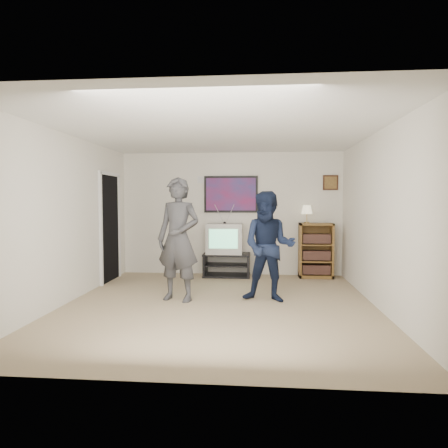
# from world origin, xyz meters

# --- Properties ---
(room_shell) EXTENTS (4.51, 5.00, 2.51)m
(room_shell) POSITION_xyz_m (0.00, 0.35, 1.25)
(room_shell) COLOR #8A7D57
(room_shell) RESTS_ON ground
(media_stand) EXTENTS (0.93, 0.52, 0.47)m
(media_stand) POSITION_xyz_m (-0.06, 2.23, 0.23)
(media_stand) COLOR black
(media_stand) RESTS_ON room_shell
(crt_television) EXTENTS (0.71, 0.61, 0.60)m
(crt_television) POSITION_xyz_m (-0.11, 2.23, 0.77)
(crt_television) COLOR #B1B1AB
(crt_television) RESTS_ON media_stand
(bookshelf) EXTENTS (0.66, 0.37, 1.08)m
(bookshelf) POSITION_xyz_m (1.70, 2.28, 0.54)
(bookshelf) COLOR brown
(bookshelf) RESTS_ON room_shell
(table_lamp) EXTENTS (0.22, 0.22, 0.35)m
(table_lamp) POSITION_xyz_m (1.52, 2.31, 1.25)
(table_lamp) COLOR beige
(table_lamp) RESTS_ON bookshelf
(person_tall) EXTENTS (0.78, 0.63, 1.87)m
(person_tall) POSITION_xyz_m (-0.64, 0.24, 0.93)
(person_tall) COLOR #333336
(person_tall) RESTS_ON room_shell
(person_short) EXTENTS (0.91, 0.76, 1.66)m
(person_short) POSITION_xyz_m (0.72, 0.30, 0.83)
(person_short) COLOR black
(person_short) RESTS_ON room_shell
(controller_left) EXTENTS (0.08, 0.13, 0.04)m
(controller_left) POSITION_xyz_m (-0.61, 0.43, 1.28)
(controller_left) COLOR white
(controller_left) RESTS_ON person_tall
(controller_right) EXTENTS (0.06, 0.12, 0.03)m
(controller_right) POSITION_xyz_m (0.67, 0.52, 1.04)
(controller_right) COLOR white
(controller_right) RESTS_ON person_short
(poster) EXTENTS (1.10, 0.03, 0.75)m
(poster) POSITION_xyz_m (0.00, 2.48, 1.65)
(poster) COLOR black
(poster) RESTS_ON room_shell
(air_vent) EXTENTS (0.28, 0.02, 0.14)m
(air_vent) POSITION_xyz_m (-0.55, 2.48, 1.95)
(air_vent) COLOR white
(air_vent) RESTS_ON room_shell
(small_picture) EXTENTS (0.30, 0.03, 0.30)m
(small_picture) POSITION_xyz_m (2.00, 2.48, 1.88)
(small_picture) COLOR black
(small_picture) RESTS_ON room_shell
(doorway) EXTENTS (0.03, 0.85, 2.00)m
(doorway) POSITION_xyz_m (-2.23, 1.60, 1.00)
(doorway) COLOR black
(doorway) RESTS_ON room_shell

